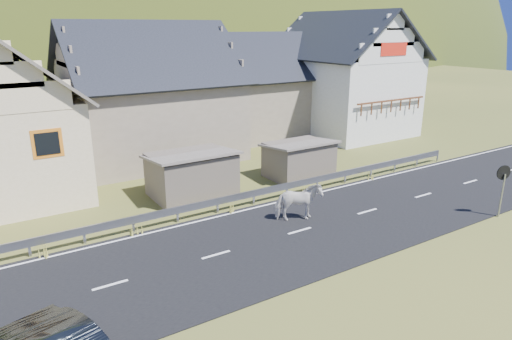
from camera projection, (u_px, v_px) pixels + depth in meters
ground at (300, 232)px, 19.42m from camera, size 160.00×160.00×0.00m
road at (300, 231)px, 19.41m from camera, size 60.00×7.00×0.04m
lane_markings at (300, 231)px, 19.41m from camera, size 60.00×6.60×0.01m
guardrail at (254, 194)px, 22.22m from camera, size 28.10×0.09×0.75m
shed_left at (192, 175)px, 23.31m from camera, size 4.30×3.30×2.40m
shed_right at (299, 160)px, 26.25m from camera, size 3.80×2.90×2.20m
house_stone_a at (149, 86)px, 29.61m from camera, size 10.80×9.80×8.90m
house_stone_b at (261, 80)px, 36.43m from camera, size 9.80×8.80×8.10m
house_white at (344, 69)px, 36.81m from camera, size 8.80×10.80×9.70m
mountain at (20, 104)px, 173.19m from camera, size 440.00×280.00×260.00m
horse at (298, 202)px, 20.23m from camera, size 1.60×2.24×1.73m
traffic_mirror at (503, 179)px, 20.44m from camera, size 0.66×0.30×2.46m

